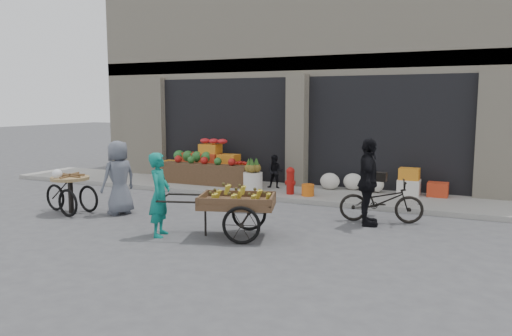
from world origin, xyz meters
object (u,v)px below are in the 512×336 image
at_px(fire_hydrant, 290,180).
at_px(banana_cart, 234,199).
at_px(vendor_woman, 160,195).
at_px(tricycle_cart, 70,189).
at_px(bicycle, 381,201).
at_px(seated_person, 275,172).
at_px(orange_bucket, 308,190).
at_px(pineapple_bin, 253,181).
at_px(cyclist, 368,182).
at_px(vendor_grey, 119,178).

relative_size(fire_hydrant, banana_cart, 0.28).
distance_m(vendor_woman, tricycle_cart, 3.08).
bearing_deg(bicycle, banana_cart, 122.48).
bearing_deg(seated_person, bicycle, -43.97).
distance_m(seated_person, tricycle_cart, 5.40).
bearing_deg(orange_bucket, banana_cart, -91.59).
distance_m(pineapple_bin, seated_person, 0.75).
xyz_separation_m(pineapple_bin, tricycle_cart, (-2.79, -3.75, 0.20)).
distance_m(vendor_woman, cyclist, 4.15).
height_order(tricycle_cart, bicycle, tricycle_cart).
xyz_separation_m(orange_bucket, vendor_woman, (-1.41, -4.40, 0.52)).
relative_size(orange_bucket, vendor_woman, 0.20).
distance_m(banana_cart, bicycle, 3.25).
relative_size(fire_hydrant, vendor_grey, 0.43).
distance_m(pineapple_bin, bicycle, 4.10).
bearing_deg(seated_person, orange_bucket, -40.26).
distance_m(vendor_woman, bicycle, 4.56).
bearing_deg(tricycle_cart, vendor_grey, 26.93).
bearing_deg(pineapple_bin, banana_cart, -69.43).
bearing_deg(pineapple_bin, seated_person, 56.31).
relative_size(pineapple_bin, vendor_woman, 0.33).
xyz_separation_m(seated_person, tricycle_cart, (-3.19, -4.35, -0.02)).
bearing_deg(bicycle, fire_hydrant, 45.40).
height_order(seated_person, tricycle_cart, seated_person).
xyz_separation_m(fire_hydrant, vendor_woman, (-0.91, -4.45, 0.28)).
xyz_separation_m(vendor_grey, cyclist, (5.28, 1.31, 0.06)).
height_order(seated_person, bicycle, seated_person).
relative_size(orange_bucket, tricycle_cart, 0.22).
bearing_deg(banana_cart, pineapple_bin, 92.86).
distance_m(pineapple_bin, cyclist, 4.13).
relative_size(fire_hydrant, bicycle, 0.41).
distance_m(pineapple_bin, banana_cart, 4.26).
height_order(vendor_woman, bicycle, vendor_woman).
distance_m(seated_person, bicycle, 4.04).
relative_size(seated_person, bicycle, 0.54).
height_order(orange_bucket, bicycle, bicycle).
relative_size(banana_cart, tricycle_cart, 1.72).
bearing_deg(vendor_grey, cyclist, 121.38).
bearing_deg(banana_cart, seated_person, 85.71).
bearing_deg(seated_person, cyclist, -50.15).
height_order(orange_bucket, cyclist, cyclist).
bearing_deg(bicycle, cyclist, 140.06).
relative_size(vendor_woman, cyclist, 0.88).
height_order(fire_hydrant, tricycle_cart, tricycle_cart).
distance_m(pineapple_bin, vendor_grey, 3.81).
relative_size(tricycle_cart, cyclist, 0.81).
bearing_deg(seated_person, fire_hydrant, -52.88).
height_order(vendor_woman, cyclist, cyclist).
xyz_separation_m(pineapple_bin, cyclist, (3.55, -2.05, 0.52)).
height_order(pineapple_bin, banana_cart, banana_cart).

